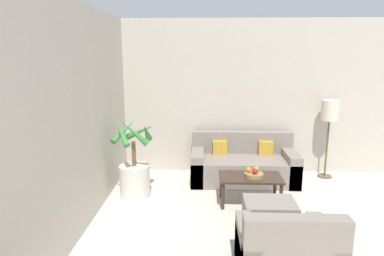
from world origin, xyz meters
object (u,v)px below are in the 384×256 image
at_px(fruit_bowl, 254,175).
at_px(ottoman, 269,218).
at_px(coffee_table, 250,180).
at_px(armchair, 286,254).
at_px(sofa_loveseat, 243,165).
at_px(apple_green, 257,169).
at_px(apple_red, 255,171).
at_px(orange_fruit, 249,170).
at_px(potted_palm, 135,171).
at_px(floor_lamp, 330,115).

relative_size(fruit_bowl, ottoman, 0.45).
xyz_separation_m(coffee_table, armchair, (0.13, -1.69, -0.09)).
height_order(sofa_loveseat, apple_green, sofa_loveseat).
relative_size(apple_red, orange_fruit, 1.06).
bearing_deg(apple_green, sofa_loveseat, 95.52).
distance_m(sofa_loveseat, fruit_bowl, 0.95).
relative_size(potted_palm, apple_red, 15.00).
height_order(potted_palm, ottoman, potted_palm).
bearing_deg(sofa_loveseat, apple_red, -87.05).
distance_m(fruit_bowl, ottoman, 0.87).
relative_size(potted_palm, coffee_table, 1.39).
xyz_separation_m(floor_lamp, armchair, (-1.32, -2.83, -0.85)).
relative_size(floor_lamp, armchair, 1.51).
relative_size(floor_lamp, fruit_bowl, 5.05).
bearing_deg(coffee_table, fruit_bowl, -18.17).
distance_m(fruit_bowl, apple_green, 0.09).
relative_size(sofa_loveseat, fruit_bowl, 6.51).
bearing_deg(coffee_table, apple_red, -46.90).
distance_m(coffee_table, fruit_bowl, 0.10).
distance_m(floor_lamp, fruit_bowl, 1.94).
relative_size(apple_red, ottoman, 0.14).
bearing_deg(floor_lamp, armchair, -115.06).
bearing_deg(sofa_loveseat, armchair, -87.26).
distance_m(sofa_loveseat, apple_red, 1.00).
relative_size(fruit_bowl, apple_green, 3.25).
xyz_separation_m(floor_lamp, apple_red, (-1.40, -1.20, -0.60)).
distance_m(apple_green, orange_fruit, 0.12).
xyz_separation_m(apple_green, armchair, (0.04, -1.72, -0.25)).
bearing_deg(apple_green, floor_lamp, 39.21).
bearing_deg(ottoman, orange_fruit, 99.58).
bearing_deg(floor_lamp, sofa_loveseat, -171.06).
bearing_deg(potted_palm, fruit_bowl, -6.88).
relative_size(potted_palm, armchair, 1.37).
xyz_separation_m(apple_red, ottoman, (0.07, -0.80, -0.30)).
xyz_separation_m(sofa_loveseat, apple_green, (0.09, -0.88, 0.24)).
distance_m(apple_red, armchair, 1.65).
bearing_deg(orange_fruit, floor_lamp, 37.33).
bearing_deg(orange_fruit, ottoman, -80.42).
height_order(apple_green, armchair, armchair).
relative_size(sofa_loveseat, apple_red, 21.31).
bearing_deg(fruit_bowl, coffee_table, 161.83).
bearing_deg(armchair, potted_palm, 134.04).
height_order(floor_lamp, coffee_table, floor_lamp).
relative_size(apple_green, orange_fruit, 1.07).
distance_m(floor_lamp, coffee_table, 2.00).
xyz_separation_m(coffee_table, apple_green, (0.09, 0.03, 0.16)).
xyz_separation_m(floor_lamp, ottoman, (-1.33, -2.00, -0.90)).
bearing_deg(orange_fruit, coffee_table, -31.56).
xyz_separation_m(orange_fruit, armchair, (0.15, -1.71, -0.25)).
bearing_deg(floor_lamp, fruit_bowl, -140.45).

